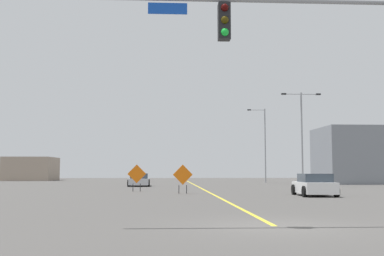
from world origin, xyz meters
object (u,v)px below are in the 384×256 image
Objects in this scene: construction_sign_left_lane at (183,176)px; car_white_near at (314,185)px; construction_sign_median_far at (137,175)px; street_lamp_far_left at (302,131)px; street_lamp_near_left at (264,142)px; car_silver_distant at (139,180)px.

construction_sign_left_lane is 8.46m from car_white_near.
construction_sign_left_lane is at bearing -45.07° from construction_sign_median_far.
street_lamp_far_left is 15.47m from street_lamp_near_left.
construction_sign_left_lane reaches higher than car_white_near.
street_lamp_near_left is 2.37× the size of car_white_near.
street_lamp_far_left is at bearing -88.55° from street_lamp_near_left.
construction_sign_left_lane is 15.54m from car_silver_distant.
car_silver_distant is (-3.74, 15.07, -0.60)m from construction_sign_left_lane.
construction_sign_median_far is at bearing 149.22° from car_white_near.
construction_sign_left_lane is at bearing -76.07° from car_silver_distant.
street_lamp_near_left is 2.01× the size of car_silver_distant.
construction_sign_median_far is 0.42× the size of car_silver_distant.
street_lamp_near_left reaches higher than construction_sign_left_lane.
car_white_near reaches higher than car_silver_distant.
street_lamp_near_left is at bearing 40.24° from car_silver_distant.
car_silver_distant is at bearing 169.53° from street_lamp_far_left.
construction_sign_median_far is 0.50× the size of car_white_near.
street_lamp_far_left is at bearing 46.56° from construction_sign_left_lane.
car_silver_distant is 21.69m from car_white_near.
street_lamp_far_left reaches higher than construction_sign_median_far.
construction_sign_median_far reaches higher than construction_sign_left_lane.
construction_sign_left_lane is at bearing -133.44° from street_lamp_far_left.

